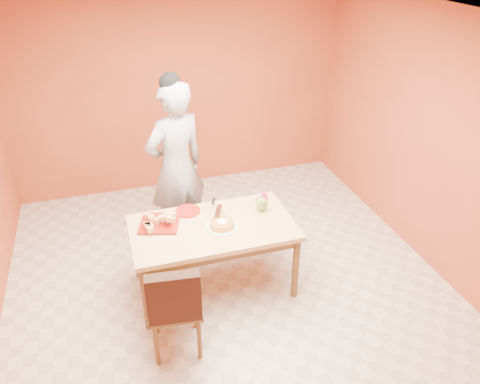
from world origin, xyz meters
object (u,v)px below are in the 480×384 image
object	(u,v)px
dining_table	(213,234)
red_dinner_plate	(188,211)
dining_chair	(175,304)
person	(176,168)
egg_ornament	(262,204)
checker_tin	(261,201)
pastry_platter	(160,223)
sponge_cake	(222,224)
magenta_glass	(264,196)

from	to	relation	value
dining_table	red_dinner_plate	xyz separation A→B (m)	(-0.18, 0.33, 0.10)
dining_chair	person	xyz separation A→B (m)	(0.34, 1.61, 0.47)
egg_ornament	checker_tin	world-z (taller)	egg_ornament
dining_table	pastry_platter	xyz separation A→B (m)	(-0.49, 0.18, 0.11)
dining_chair	pastry_platter	xyz separation A→B (m)	(0.03, 0.88, 0.26)
egg_ornament	pastry_platter	bearing A→B (deg)	169.38
sponge_cake	dining_table	bearing A→B (deg)	147.00
dining_table	red_dinner_plate	bearing A→B (deg)	118.58
dining_table	magenta_glass	world-z (taller)	magenta_glass
checker_tin	dining_table	bearing A→B (deg)	-155.17
red_dinner_plate	pastry_platter	bearing A→B (deg)	-154.44
magenta_glass	checker_tin	distance (m)	0.08
dining_table	egg_ornament	size ratio (longest dim) A/B	10.40
egg_ornament	dining_chair	bearing A→B (deg)	-149.87
magenta_glass	checker_tin	xyz separation A→B (m)	(-0.06, -0.05, -0.03)
dining_chair	red_dinner_plate	xyz separation A→B (m)	(0.34, 1.03, 0.25)
pastry_platter	red_dinner_plate	distance (m)	0.35
sponge_cake	magenta_glass	distance (m)	0.69
magenta_glass	person	bearing A→B (deg)	145.04
egg_ornament	magenta_glass	bearing A→B (deg)	56.42
pastry_platter	sponge_cake	distance (m)	0.62
dining_table	egg_ornament	distance (m)	0.59
dining_table	magenta_glass	distance (m)	0.74
red_dinner_plate	egg_ornament	world-z (taller)	egg_ornament
dining_chair	person	size ratio (longest dim) A/B	0.50
dining_chair	magenta_glass	size ratio (longest dim) A/B	11.29
person	sponge_cake	size ratio (longest dim) A/B	8.18
dining_table	person	distance (m)	0.98
dining_chair	sponge_cake	bearing A→B (deg)	54.06
dining_table	pastry_platter	world-z (taller)	pastry_platter
person	red_dinner_plate	world-z (taller)	person
red_dinner_plate	sponge_cake	size ratio (longest dim) A/B	1.08
magenta_glass	checker_tin	world-z (taller)	magenta_glass
pastry_platter	sponge_cake	bearing A→B (deg)	-21.94
egg_ornament	magenta_glass	world-z (taller)	egg_ornament
dining_chair	person	world-z (taller)	person
dining_table	dining_chair	distance (m)	0.89
dining_chair	magenta_glass	distance (m)	1.59
dining_table	checker_tin	bearing A→B (deg)	24.83
egg_ornament	person	bearing A→B (deg)	125.35
pastry_platter	sponge_cake	world-z (taller)	sponge_cake
dining_table	dining_chair	bearing A→B (deg)	-126.34
sponge_cake	checker_tin	world-z (taller)	sponge_cake
person	egg_ornament	world-z (taller)	person
pastry_platter	magenta_glass	distance (m)	1.16
dining_chair	red_dinner_plate	distance (m)	1.12
person	sponge_cake	distance (m)	1.01
magenta_glass	dining_chair	bearing A→B (deg)	-138.70
dining_chair	pastry_platter	bearing A→B (deg)	95.00
person	sponge_cake	world-z (taller)	person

